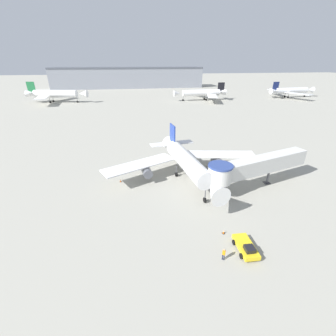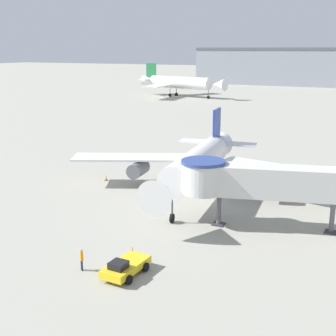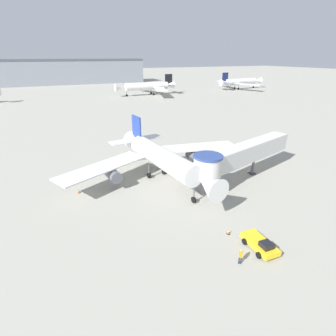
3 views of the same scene
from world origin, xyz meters
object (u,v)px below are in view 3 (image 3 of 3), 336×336
at_px(jet_bridge, 239,155).
at_px(background_jet_navy_tail, 240,82).
at_px(pushback_tug_yellow, 260,244).
at_px(ground_crew_marshaller, 241,256).
at_px(traffic_cone_port_wing, 79,191).
at_px(traffic_cone_near_nose, 229,232).
at_px(main_airplane, 160,157).
at_px(background_jet_black_tail, 148,86).

distance_m(jet_bridge, background_jet_navy_tail, 130.02).
distance_m(pushback_tug_yellow, ground_crew_marshaller, 3.40).
xyz_separation_m(traffic_cone_port_wing, ground_crew_marshaller, (12.36, -21.46, 0.69)).
distance_m(jet_bridge, pushback_tug_yellow, 16.74).
bearing_deg(background_jet_navy_tail, traffic_cone_port_wing, 127.50).
bearing_deg(ground_crew_marshaller, traffic_cone_near_nose, -77.25).
relative_size(main_airplane, traffic_cone_port_wing, 53.69).
xyz_separation_m(main_airplane, traffic_cone_near_nose, (1.34, -16.60, -3.48)).
bearing_deg(background_jet_navy_tail, traffic_cone_near_nose, 136.38).
xyz_separation_m(jet_bridge, pushback_tug_yellow, (-8.05, -14.16, -3.85)).
height_order(background_jet_navy_tail, background_jet_black_tail, background_jet_black_tail).
bearing_deg(background_jet_black_tail, ground_crew_marshaller, -18.55).
relative_size(traffic_cone_port_wing, ground_crew_marshaller, 0.36).
distance_m(jet_bridge, traffic_cone_port_wing, 24.92).
bearing_deg(traffic_cone_port_wing, pushback_tug_yellow, -52.83).
relative_size(jet_bridge, traffic_cone_near_nose, 35.75).
distance_m(main_airplane, jet_bridge, 12.36).
bearing_deg(ground_crew_marshaller, main_airplane, -55.33).
distance_m(main_airplane, pushback_tug_yellow, 20.46).
bearing_deg(ground_crew_marshaller, jet_bridge, -91.10).
bearing_deg(traffic_cone_port_wing, background_jet_navy_tail, 42.15).
bearing_deg(traffic_cone_near_nose, pushback_tug_yellow, -66.87).
bearing_deg(background_jet_navy_tail, ground_crew_marshaller, 136.86).
relative_size(traffic_cone_port_wing, background_jet_black_tail, 0.02).
bearing_deg(main_airplane, traffic_cone_port_wing, 169.86).
bearing_deg(jet_bridge, pushback_tug_yellow, -135.17).
xyz_separation_m(jet_bridge, traffic_cone_near_nose, (-9.51, -10.74, -4.22)).
height_order(main_airplane, ground_crew_marshaller, main_airplane).
relative_size(jet_bridge, background_jet_navy_tail, 0.61).
relative_size(pushback_tug_yellow, background_jet_navy_tail, 0.12).
bearing_deg(background_jet_black_tail, traffic_cone_port_wing, -28.42).
bearing_deg(main_airplane, pushback_tug_yellow, -89.45).
distance_m(jet_bridge, traffic_cone_near_nose, 14.96).
height_order(main_airplane, background_jet_black_tail, background_jet_black_tail).
distance_m(traffic_cone_port_wing, background_jet_black_tail, 104.68).
relative_size(pushback_tug_yellow, ground_crew_marshaller, 2.47).
bearing_deg(main_airplane, background_jet_black_tail, 63.05).
relative_size(pushback_tug_yellow, traffic_cone_port_wing, 6.96).
relative_size(main_airplane, background_jet_black_tail, 0.92).
bearing_deg(traffic_cone_near_nose, background_jet_black_tail, 73.85).
bearing_deg(main_airplane, ground_crew_marshaller, -98.74).
xyz_separation_m(pushback_tug_yellow, traffic_cone_near_nose, (-1.46, 3.42, -0.37)).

